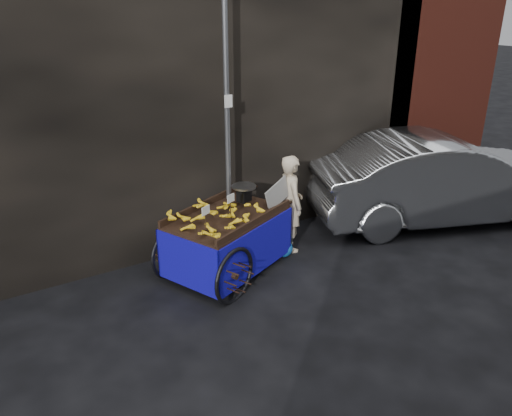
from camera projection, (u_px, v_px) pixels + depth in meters
ground at (256, 291)px, 6.95m from camera, size 80.00×80.00×0.00m
building_wall at (194, 81)px, 8.21m from camera, size 13.50×2.00×5.00m
street_pole at (227, 128)px, 7.34m from camera, size 0.12×0.10×4.00m
banana_cart at (225, 223)px, 7.13m from camera, size 2.59×1.88×1.29m
vendor at (291, 203)px, 7.84m from camera, size 0.88×0.64×1.57m
plastic_bag at (284, 249)px, 7.82m from camera, size 0.29×0.24×0.27m
parked_car at (441, 179)px, 8.93m from camera, size 5.03×3.26×1.57m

